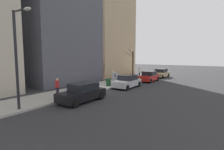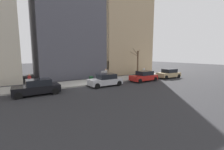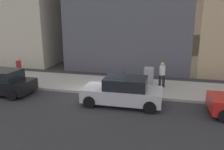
{
  "view_description": "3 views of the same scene",
  "coord_description": "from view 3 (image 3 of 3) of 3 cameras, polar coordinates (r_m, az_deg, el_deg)",
  "views": [
    {
      "loc": [
        -11.16,
        16.41,
        3.71
      ],
      "look_at": [
        0.1,
        -0.21,
        1.57
      ],
      "focal_mm": 28.0,
      "sensor_mm": 36.0,
      "label": 1
    },
    {
      "loc": [
        -17.23,
        7.47,
        3.9
      ],
      "look_at": [
        1.15,
        -4.01,
        0.95
      ],
      "focal_mm": 24.0,
      "sensor_mm": 36.0,
      "label": 2
    },
    {
      "loc": [
        -12.03,
        -3.78,
        4.47
      ],
      "look_at": [
        0.14,
        -0.71,
        1.28
      ],
      "focal_mm": 35.0,
      "sensor_mm": 36.0,
      "label": 3
    }
  ],
  "objects": [
    {
      "name": "parked_car_black",
      "position": [
        15.11,
        -27.2,
        -1.67
      ],
      "size": [
        1.93,
        4.21,
        1.52
      ],
      "rotation": [
        0.0,
        0.0,
        -0.0
      ],
      "color": "black",
      "rests_on": "ground"
    },
    {
      "name": "parking_meter",
      "position": [
        13.18,
        3.18,
        -1.13
      ],
      "size": [
        0.14,
        0.1,
        1.35
      ],
      "color": "slate",
      "rests_on": "sidewalk"
    },
    {
      "name": "pedestrian_midblock",
      "position": [
        14.59,
        12.97,
        0.48
      ],
      "size": [
        0.36,
        0.4,
        1.66
      ],
      "rotation": [
        0.0,
        0.0,
        4.73
      ],
      "color": "#1E1E2D",
      "rests_on": "sidewalk"
    },
    {
      "name": "trash_bin",
      "position": [
        13.86,
        0.39,
        -1.95
      ],
      "size": [
        0.56,
        0.56,
        0.9
      ],
      "primitive_type": "cylinder",
      "color": "#14381E",
      "rests_on": "sidewalk"
    },
    {
      "name": "pedestrian_far_corner",
      "position": [
        17.23,
        -23.13,
        1.77
      ],
      "size": [
        0.36,
        0.37,
        1.66
      ],
      "rotation": [
        0.0,
        0.0,
        5.21
      ],
      "color": "#1E1E2D",
      "rests_on": "sidewalk"
    },
    {
      "name": "ground_plane",
      "position": [
        13.38,
        -3.08,
        -5.28
      ],
      "size": [
        120.0,
        120.0,
        0.0
      ],
      "primitive_type": "plane",
      "color": "#2B2B2D"
    },
    {
      "name": "sidewalk",
      "position": [
        15.18,
        -0.85,
        -2.58
      ],
      "size": [
        4.0,
        36.0,
        0.15
      ],
      "primitive_type": "cube",
      "color": "#9E9B93",
      "rests_on": "ground"
    },
    {
      "name": "parked_car_silver",
      "position": [
        11.72,
        2.88,
        -4.34
      ],
      "size": [
        1.97,
        4.22,
        1.52
      ],
      "rotation": [
        0.0,
        0.0,
        0.01
      ],
      "color": "#B7B7BC",
      "rests_on": "ground"
    },
    {
      "name": "utility_box",
      "position": [
        13.85,
        9.54,
        -1.1
      ],
      "size": [
        0.83,
        0.61,
        1.43
      ],
      "color": "#A8A399",
      "rests_on": "sidewalk"
    }
  ]
}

